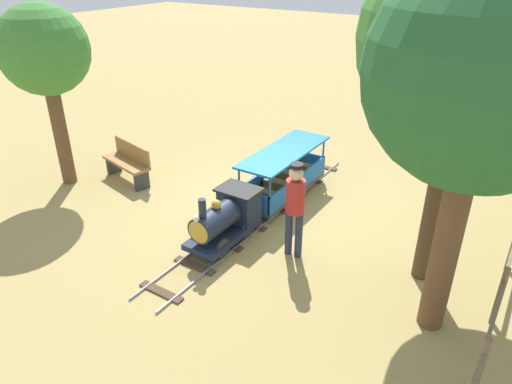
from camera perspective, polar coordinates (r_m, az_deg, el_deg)
ground_plane at (r=8.94m, az=1.24°, el=-2.25°), size 60.00×60.00×0.00m
track at (r=8.75m, az=0.40°, el=-2.82°), size 0.76×6.05×0.04m
locomotive at (r=7.78m, az=-3.68°, el=-3.04°), size 0.72×1.44×1.04m
passenger_car at (r=9.24m, az=3.42°, el=1.71°), size 0.82×2.35×0.97m
conductor_person at (r=7.22m, az=4.80°, el=-1.37°), size 0.30×0.30×1.62m
park_bench at (r=10.31m, az=-15.38°, el=3.51°), size 1.36×0.67×0.82m
oak_tree_near at (r=5.39m, az=26.19°, el=12.66°), size 2.52×2.52×4.59m
oak_tree_far at (r=10.02m, az=-24.49°, el=15.24°), size 1.72×1.72×3.63m
oak_tree_distant at (r=6.35m, az=24.32°, el=16.49°), size 2.62×2.62×4.80m
fence_section at (r=7.49m, az=28.43°, el=-8.05°), size 0.08×7.13×0.90m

